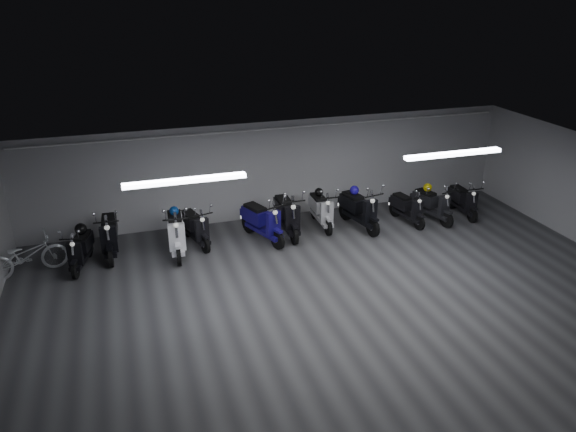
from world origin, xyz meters
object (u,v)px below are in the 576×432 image
object	(u,v)px
scooter_3	(195,222)
bicycle	(25,252)
scooter_2	(176,226)
helmet_2	(354,190)
scooter_1	(109,229)
scooter_8	(408,203)
scooter_9	(433,199)
scooter_10	(464,195)
helmet_4	(319,192)
scooter_6	(321,205)
helmet_0	(81,229)
helmet_1	(174,211)
scooter_4	(262,215)
scooter_7	(360,203)
scooter_5	(287,209)
helmet_3	(428,187)
scooter_0	(80,244)

from	to	relation	value
scooter_3	bicycle	distance (m)	3.99
scooter_2	helmet_2	world-z (taller)	scooter_2
scooter_1	scooter_8	distance (m)	8.02
scooter_9	scooter_10	xyz separation A→B (m)	(1.05, 0.06, -0.03)
helmet_4	helmet_2	bearing A→B (deg)	-22.20
scooter_6	helmet_0	distance (m)	6.24
helmet_0	helmet_1	bearing A→B (deg)	3.32
scooter_1	scooter_9	xyz separation A→B (m)	(8.76, -0.48, -0.07)
scooter_4	scooter_8	bearing A→B (deg)	-22.40
scooter_9	scooter_4	bearing A→B (deg)	163.84
scooter_3	helmet_2	xyz separation A→B (m)	(4.41, -0.03, 0.38)
scooter_10	helmet_4	distance (m)	4.28
scooter_9	helmet_2	xyz separation A→B (m)	(-2.25, 0.41, 0.38)
scooter_1	helmet_1	world-z (taller)	scooter_1
scooter_4	helmet_4	bearing A→B (deg)	-1.72
bicycle	helmet_1	xyz separation A→B (m)	(3.46, 0.34, 0.45)
scooter_1	scooter_8	size ratio (longest dim) A/B	1.20
helmet_1	scooter_1	bearing A→B (deg)	175.71
scooter_3	scooter_6	world-z (taller)	scooter_6
helmet_0	scooter_7	bearing A→B (deg)	-0.68
scooter_5	helmet_1	bearing A→B (deg)	-179.17
helmet_2	scooter_5	bearing A→B (deg)	-178.29
scooter_7	scooter_9	bearing A→B (deg)	-15.02
scooter_3	scooter_7	xyz separation A→B (m)	(4.47, -0.29, 0.08)
scooter_2	helmet_0	xyz separation A→B (m)	(-2.20, 0.15, 0.16)
scooter_6	helmet_4	bearing A→B (deg)	90.00
scooter_4	scooter_6	xyz separation A→B (m)	(1.79, 0.38, -0.06)
scooter_3	helmet_3	world-z (taller)	scooter_3
scooter_2	scooter_6	xyz separation A→B (m)	(4.03, 0.45, -0.08)
scooter_6	scooter_9	xyz separation A→B (m)	(3.16, -0.53, -0.01)
helmet_3	scooter_5	bearing A→B (deg)	178.35
scooter_7	scooter_3	bearing A→B (deg)	165.08
scooter_1	helmet_3	xyz separation A→B (m)	(8.70, -0.25, 0.21)
scooter_2	helmet_3	distance (m)	7.13
scooter_6	helmet_1	xyz separation A→B (m)	(-4.01, -0.17, 0.38)
scooter_3	scooter_9	xyz separation A→B (m)	(6.66, -0.44, 0.00)
helmet_0	helmet_4	size ratio (longest dim) A/B	1.17
scooter_5	helmet_4	bearing A→B (deg)	22.98
scooter_1	helmet_0	size ratio (longest dim) A/B	6.77
scooter_1	helmet_0	xyz separation A→B (m)	(-0.62, -0.25, 0.18)
scooter_1	helmet_0	bearing A→B (deg)	-156.30
scooter_4	scooter_7	xyz separation A→B (m)	(2.75, -0.01, 0.01)
scooter_2	scooter_9	world-z (taller)	scooter_2
scooter_8	helmet_0	xyz separation A→B (m)	(-8.63, 0.18, 0.30)
scooter_3	scooter_10	bearing A→B (deg)	-17.97
helmet_4	bicycle	bearing A→B (deg)	-174.24
helmet_0	helmet_1	size ratio (longest dim) A/B	1.20
scooter_5	scooter_9	distance (m)	4.22
scooter_0	scooter_2	xyz separation A→B (m)	(2.26, 0.07, 0.13)
helmet_1	helmet_4	distance (m)	4.04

